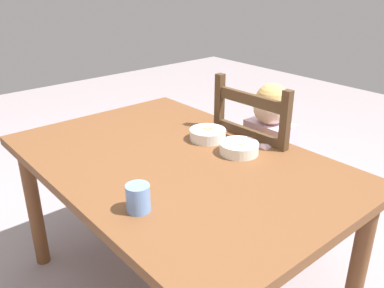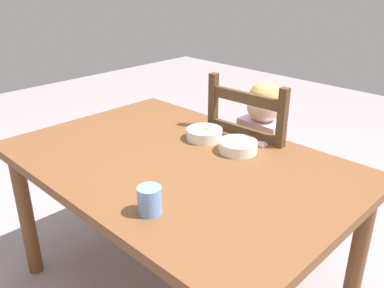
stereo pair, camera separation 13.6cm
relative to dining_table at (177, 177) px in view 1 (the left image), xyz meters
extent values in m
cube|color=brown|center=(0.00, 0.00, 0.07)|extent=(1.44, 0.97, 0.04)
cylinder|color=brown|center=(-0.64, -0.41, -0.29)|extent=(0.07, 0.07, 0.68)
cylinder|color=brown|center=(-0.64, 0.41, -0.29)|extent=(0.07, 0.07, 0.68)
cylinder|color=brown|center=(0.64, 0.41, -0.29)|extent=(0.07, 0.07, 0.68)
cube|color=#4B341F|center=(0.03, 0.58, -0.21)|extent=(0.44, 0.44, 0.02)
cube|color=#4B341F|center=(0.22, 0.78, -0.42)|extent=(0.04, 0.04, 0.41)
cube|color=#4B341F|center=(-0.16, 0.76, -0.42)|extent=(0.04, 0.04, 0.41)
cube|color=#4B341F|center=(0.23, 0.40, -0.42)|extent=(0.04, 0.04, 0.41)
cube|color=#4B341F|center=(-0.15, 0.39, -0.42)|extent=(0.04, 0.04, 0.41)
cube|color=#4B341F|center=(0.23, 0.40, 0.08)|extent=(0.04, 0.04, 0.55)
cube|color=#4B341F|center=(-0.15, 0.39, 0.08)|extent=(0.04, 0.04, 0.55)
cube|color=#4B341F|center=(0.04, 0.39, 0.27)|extent=(0.36, 0.04, 0.05)
cube|color=#4B341F|center=(0.04, 0.39, 0.11)|extent=(0.36, 0.04, 0.05)
cube|color=silver|center=(0.03, 0.55, -0.04)|extent=(0.22, 0.14, 0.32)
sphere|color=beige|center=(0.03, 0.55, 0.20)|extent=(0.17, 0.17, 0.17)
sphere|color=tan|center=(0.03, 0.55, 0.24)|extent=(0.16, 0.16, 0.16)
cylinder|color=#3F4C72|center=(-0.02, 0.43, -0.41)|extent=(0.07, 0.07, 0.43)
cylinder|color=#3F4C72|center=(0.09, 0.43, -0.41)|extent=(0.07, 0.07, 0.43)
cylinder|color=silver|center=(-0.10, 0.45, 0.04)|extent=(0.06, 0.24, 0.13)
cylinder|color=silver|center=(0.16, 0.45, 0.04)|extent=(0.06, 0.24, 0.13)
cylinder|color=white|center=(0.13, 0.23, 0.11)|extent=(0.17, 0.17, 0.05)
cylinder|color=white|center=(0.13, 0.23, 0.09)|extent=(0.07, 0.07, 0.01)
cylinder|color=#52A433|center=(0.13, 0.23, 0.12)|extent=(0.14, 0.14, 0.03)
sphere|color=#579E29|center=(0.14, 0.24, 0.13)|extent=(0.01, 0.01, 0.01)
sphere|color=#4C9E3F|center=(0.13, 0.19, 0.13)|extent=(0.01, 0.01, 0.01)
sphere|color=green|center=(0.10, 0.26, 0.13)|extent=(0.01, 0.01, 0.01)
sphere|color=#5F9D2C|center=(0.14, 0.23, 0.13)|extent=(0.01, 0.01, 0.01)
sphere|color=green|center=(0.11, 0.27, 0.13)|extent=(0.01, 0.01, 0.01)
sphere|color=#4FA62C|center=(0.15, 0.22, 0.13)|extent=(0.01, 0.01, 0.01)
cylinder|color=white|center=(-0.06, 0.23, 0.11)|extent=(0.16, 0.16, 0.05)
cylinder|color=white|center=(-0.06, 0.23, 0.09)|extent=(0.07, 0.07, 0.01)
cylinder|color=orange|center=(-0.06, 0.23, 0.12)|extent=(0.14, 0.14, 0.03)
cube|color=orange|center=(-0.06, 0.23, 0.13)|extent=(0.02, 0.02, 0.01)
cube|color=orange|center=(-0.08, 0.23, 0.13)|extent=(0.02, 0.02, 0.01)
cube|color=orange|center=(-0.06, 0.25, 0.13)|extent=(0.02, 0.02, 0.01)
cube|color=silver|center=(0.02, 0.28, 0.09)|extent=(0.08, 0.07, 0.00)
ellipsoid|color=silver|center=(-0.03, 0.23, 0.09)|extent=(0.05, 0.05, 0.01)
cylinder|color=#6F9ADF|center=(0.23, -0.34, 0.13)|extent=(0.08, 0.08, 0.09)
camera|label=1|loc=(1.19, -0.93, 0.81)|focal=37.91mm
camera|label=2|loc=(1.10, -1.03, 0.81)|focal=37.91mm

